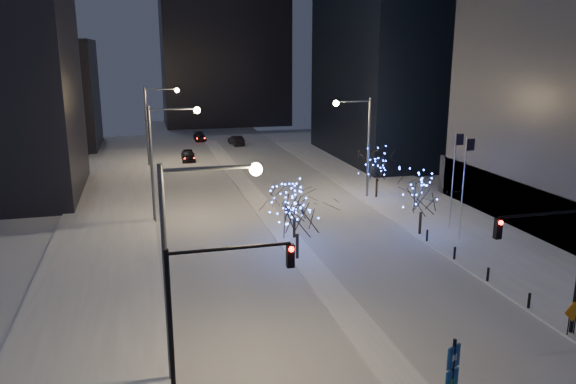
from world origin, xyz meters
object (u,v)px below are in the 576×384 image
object	(u,v)px
holiday_tree_median_near	(297,209)
holiday_tree_plaza_near	(422,194)
street_lamp_w_mid	(163,147)
street_lamp_w_far	(155,115)
street_lamp_east	(360,135)
car_mid	(236,140)
holiday_tree_median_far	(294,205)
traffic_signal_west	(208,298)
holiday_tree_plaza_far	(377,164)
wayfinding_sign	(452,375)
traffic_signal_east	(556,252)
car_near	(188,155)
construction_sign	(573,315)
street_lamp_w_near	(190,243)
car_far	(200,137)

from	to	relation	value
holiday_tree_median_near	holiday_tree_plaza_near	size ratio (longest dim) A/B	1.16
street_lamp_w_mid	holiday_tree_median_near	distance (m)	14.93
street_lamp_w_far	street_lamp_east	bearing A→B (deg)	-49.15
car_mid	holiday_tree_median_far	xyz separation A→B (m)	(-3.10, -45.90, 2.10)
holiday_tree_plaza_near	traffic_signal_west	bearing A→B (deg)	-136.84
holiday_tree_median_near	holiday_tree_plaza_far	xyz separation A→B (m)	(12.27, 14.42, -0.23)
holiday_tree_plaza_far	wayfinding_sign	size ratio (longest dim) A/B	1.30
traffic_signal_east	holiday_tree_plaza_near	distance (m)	16.88
holiday_tree_median_near	holiday_tree_median_far	xyz separation A→B (m)	(1.00, 4.48, -0.92)
wayfinding_sign	car_near	bearing A→B (deg)	70.54
street_lamp_w_far	holiday_tree_median_near	world-z (taller)	street_lamp_w_far
holiday_tree_plaza_far	street_lamp_w_far	bearing A→B (deg)	132.51
holiday_tree_median_far	holiday_tree_median_near	bearing A→B (deg)	-102.58
traffic_signal_east	construction_sign	size ratio (longest dim) A/B	3.78
car_mid	traffic_signal_east	bearing A→B (deg)	87.36
street_lamp_w_mid	wayfinding_sign	xyz separation A→B (m)	(9.24, -31.21, -4.08)
construction_sign	holiday_tree_plaza_far	bearing A→B (deg)	84.03
holiday_tree_median_near	holiday_tree_plaza_far	world-z (taller)	holiday_tree_median_near
street_lamp_w_near	car_far	world-z (taller)	street_lamp_w_near
street_lamp_w_near	car_near	world-z (taller)	street_lamp_w_near
traffic_signal_west	car_near	bearing A→B (deg)	86.16
street_lamp_w_mid	car_far	bearing A→B (deg)	80.41
street_lamp_w_far	construction_sign	world-z (taller)	street_lamp_w_far
traffic_signal_east	construction_sign	world-z (taller)	traffic_signal_east
traffic_signal_east	wayfinding_sign	size ratio (longest dim) A/B	1.78
holiday_tree_median_far	wayfinding_sign	size ratio (longest dim) A/B	1.04
street_lamp_w_far	construction_sign	bearing A→B (deg)	-69.41
street_lamp_w_near	holiday_tree_median_far	bearing A→B (deg)	61.63
car_near	construction_sign	size ratio (longest dim) A/B	2.42
holiday_tree_plaza_near	holiday_tree_plaza_far	xyz separation A→B (m)	(1.27, 11.66, 0.09)
holiday_tree_median_far	holiday_tree_plaza_near	xyz separation A→B (m)	(10.00, -1.72, 0.60)
holiday_tree_plaza_near	street_lamp_w_near	bearing A→B (deg)	-140.97
holiday_tree_plaza_far	traffic_signal_east	bearing A→B (deg)	-95.68
holiday_tree_plaza_near	holiday_tree_plaza_far	distance (m)	11.72
traffic_signal_west	holiday_tree_plaza_near	xyz separation A→B (m)	(18.94, 17.76, -1.34)
street_lamp_east	holiday_tree_median_far	xyz separation A→B (m)	(-9.58, -10.53, -3.63)
street_lamp_w_mid	car_near	bearing A→B (deg)	81.37
car_near	holiday_tree_median_near	world-z (taller)	holiday_tree_median_near
street_lamp_east	holiday_tree_median_far	distance (m)	14.69
holiday_tree_median_far	street_lamp_w_near	bearing A→B (deg)	-118.37
car_near	car_mid	world-z (taller)	car_near
holiday_tree_median_near	wayfinding_sign	distance (m)	19.26
street_lamp_w_far	street_lamp_w_mid	bearing A→B (deg)	-90.00
traffic_signal_west	holiday_tree_median_near	bearing A→B (deg)	62.10
street_lamp_w_far	holiday_tree_median_far	bearing A→B (deg)	-73.82
street_lamp_east	traffic_signal_west	world-z (taller)	street_lamp_east
car_far	construction_sign	distance (m)	71.21
holiday_tree_median_near	holiday_tree_plaza_far	size ratio (longest dim) A/B	1.14
street_lamp_w_near	traffic_signal_west	world-z (taller)	street_lamp_w_near
traffic_signal_east	car_near	distance (m)	55.12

